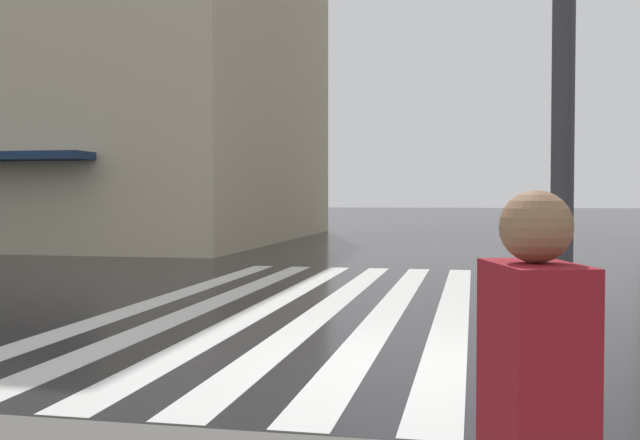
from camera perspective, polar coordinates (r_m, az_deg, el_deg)
The scene contains 5 objects.
ground_plane at distance 8.23m, azimuth 7.27°, elevation -10.89°, with size 220.00×220.00×0.00m, color black.
zebra_crossing at distance 12.46m, azimuth -1.50°, elevation -6.50°, with size 13.00×5.50×0.01m.
haussmann_block_mid at distance 36.07m, azimuth -22.42°, elevation 14.38°, with size 18.60×24.49×19.88m.
traffic_signal_post at distance 4.40m, azimuth 17.98°, elevation 15.30°, with size 0.44×0.30×3.74m.
pedestrian_in_red_jacket at distance 2.42m, azimuth 16.06°, elevation -14.43°, with size 0.45×0.34×1.68m.
Camera 1 is at (-8.01, -0.61, 1.81)m, focal length 41.86 mm.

